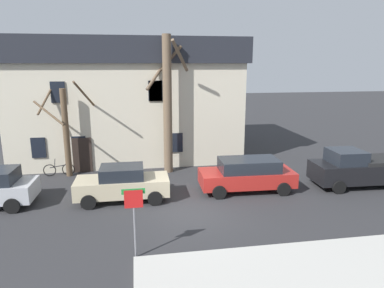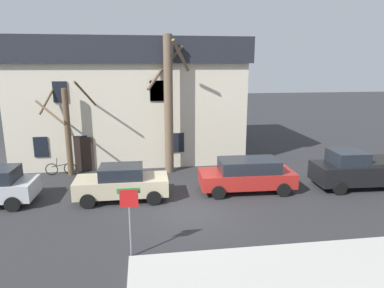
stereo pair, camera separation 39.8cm
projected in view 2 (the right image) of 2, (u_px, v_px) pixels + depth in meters
ground_plane at (190, 212)px, 15.16m from camera, size 120.00×120.00×0.00m
building_main at (132, 97)px, 24.65m from camera, size 15.00×9.21×7.95m
tree_bare_near at (67, 127)px, 19.57m from camera, size 3.22×3.04×5.93m
tree_bare_mid at (169, 102)px, 19.95m from camera, size 2.55×2.54×7.99m
car_beige_sedan at (122, 183)px, 16.38m from camera, size 4.37×1.95×1.69m
car_red_wagon at (247, 174)px, 17.49m from camera, size 4.83×2.23×1.68m
pickup_truck_black at (362, 169)px, 18.04m from camera, size 5.21×2.30×2.00m
street_sign_pole at (129, 209)px, 11.27m from camera, size 0.76×0.07×2.44m
bicycle_leaning at (61, 169)px, 20.18m from camera, size 1.75×0.08×1.03m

